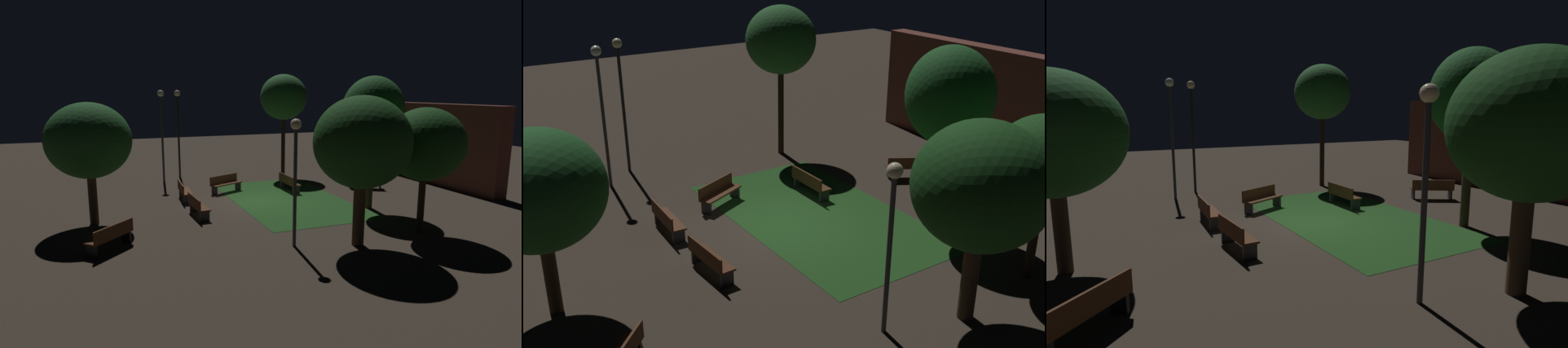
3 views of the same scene
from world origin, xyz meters
TOP-DOWN VIEW (x-y plane):
  - ground_plane at (0.00, 0.00)m, footprint 60.00×60.00m
  - grass_lawn at (0.11, 1.49)m, footprint 8.91×5.09m
  - bench_path_side at (-1.46, -3.19)m, footprint 1.82×0.57m
  - bench_lawn_edge at (1.47, -3.19)m, footprint 1.82×0.58m
  - bench_near_trees at (4.27, -6.70)m, footprint 1.63×1.60m
  - bench_back_row at (-2.45, -0.84)m, footprint 1.20×1.83m
  - bench_front_right at (-0.66, 6.41)m, footprint 1.34×1.79m
  - bench_by_lamp at (-1.47, 2.27)m, footprint 1.81×0.50m
  - tree_tall_center at (6.36, 4.06)m, footprint 2.79×2.79m
  - tree_back_right at (-5.74, 3.83)m, footprint 2.82×2.82m
  - tree_back_left at (0.96, -7.21)m, footprint 3.20×3.20m
  - tree_near_wall at (6.74, 1.15)m, footprint 3.20×3.20m
  - tree_lawn_side at (2.81, 4.27)m, footprint 2.67×2.67m
  - lamp_post_plaza_west at (-7.24, -2.31)m, footprint 0.36×0.36m
  - lamp_post_plaza_east at (-6.15, -3.42)m, footprint 0.36×0.36m
  - lamp_post_near_wall at (6.08, -0.92)m, footprint 0.36×0.36m
  - building_wall_backdrop at (-1.43, 11.00)m, footprint 10.56×0.80m

SIDE VIEW (x-z plane):
  - ground_plane at x=0.00m, z-range 0.00..0.00m
  - grass_lawn at x=0.11m, z-range 0.00..0.01m
  - bench_path_side at x=-1.46m, z-range 0.04..0.92m
  - bench_lawn_edge at x=1.47m, z-range 0.04..0.92m
  - bench_near_trees at x=4.27m, z-range 0.04..0.92m
  - bench_back_row at x=-2.45m, z-range 0.04..0.92m
  - bench_front_right at x=-0.66m, z-range 0.04..0.92m
  - bench_by_lamp at x=-1.47m, z-range 0.04..0.92m
  - building_wall_backdrop at x=-1.43m, z-range 0.00..4.45m
  - lamp_post_near_wall at x=6.08m, z-range 0.79..5.08m
  - tree_tall_center at x=6.36m, z-range 0.96..5.56m
  - tree_back_left at x=0.96m, z-range 0.90..5.64m
  - lamp_post_plaza_west at x=-7.24m, z-range 0.87..6.05m
  - lamp_post_plaza_east at x=-6.15m, z-range 0.87..6.05m
  - tree_near_wall at x=6.74m, z-range 0.96..6.00m
  - tree_lawn_side at x=2.81m, z-range 1.36..7.15m
  - tree_back_right at x=-5.74m, z-range 1.68..7.80m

